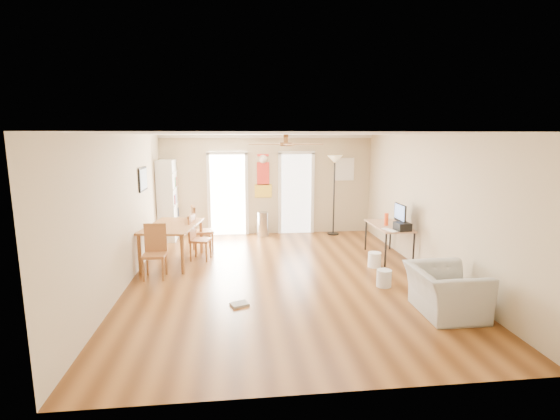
{
  "coord_description": "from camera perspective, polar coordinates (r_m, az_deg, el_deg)",
  "views": [
    {
      "loc": [
        -0.86,
        -7.16,
        2.56
      ],
      "look_at": [
        0.0,
        0.6,
        1.15
      ],
      "focal_mm": 26.25,
      "sensor_mm": 36.0,
      "label": 1
    }
  ],
  "objects": [
    {
      "name": "ceiling",
      "position": [
        7.22,
        0.53,
        10.55
      ],
      "size": [
        5.5,
        7.0,
        0.0
      ],
      "primitive_type": null,
      "color": "silver",
      "rests_on": "floor"
    },
    {
      "name": "ceiling_fan",
      "position": [
        6.92,
        0.83,
        9.16
      ],
      "size": [
        1.24,
        1.24,
        0.2
      ],
      "primitive_type": null,
      "color": "#593819",
      "rests_on": "ceiling"
    },
    {
      "name": "imac",
      "position": [
        8.67,
        16.38,
        -0.83
      ],
      "size": [
        0.24,
        0.54,
        0.5
      ],
      "primitive_type": null,
      "rotation": [
        0.0,
        0.0,
        -0.31
      ],
      "color": "black",
      "rests_on": "computer_desk"
    },
    {
      "name": "ac_grille",
      "position": [
        11.06,
        9.0,
        5.64
      ],
      "size": [
        0.5,
        0.04,
        0.6
      ],
      "primitive_type": "cube",
      "color": "white",
      "rests_on": "wall_back"
    },
    {
      "name": "wall_right",
      "position": [
        8.12,
        20.17,
        0.68
      ],
      "size": [
        0.04,
        7.0,
        2.6
      ],
      "primitive_type": null,
      "color": "beige",
      "rests_on": "floor"
    },
    {
      "name": "bathroom_doorway",
      "position": [
        10.87,
        2.26,
        2.23
      ],
      "size": [
        0.8,
        0.1,
        2.1
      ],
      "primitive_type": null,
      "color": "white",
      "rests_on": "wall_back"
    },
    {
      "name": "dining_table",
      "position": [
        8.7,
        -14.69,
        -4.55
      ],
      "size": [
        1.18,
        1.7,
        0.78
      ],
      "primitive_type": null,
      "rotation": [
        0.0,
        0.0,
        -0.16
      ],
      "color": "olive",
      "rests_on": "floor"
    },
    {
      "name": "dining_chair_right_a",
      "position": [
        9.33,
        -10.73,
        -2.6
      ],
      "size": [
        0.51,
        0.51,
        1.03
      ],
      "primitive_type": null,
      "rotation": [
        0.0,
        0.0,
        1.81
      ],
      "color": "olive",
      "rests_on": "floor"
    },
    {
      "name": "floor_cloth",
      "position": [
        6.47,
        -5.66,
        -12.93
      ],
      "size": [
        0.31,
        0.28,
        0.04
      ],
      "primitive_type": "cube",
      "rotation": [
        0.0,
        0.0,
        0.38
      ],
      "color": "#A2A29D",
      "rests_on": "floor"
    },
    {
      "name": "wall_left",
      "position": [
        7.51,
        -20.79,
        -0.09
      ],
      "size": [
        0.04,
        7.0,
        2.6
      ],
      "primitive_type": null,
      "color": "beige",
      "rests_on": "floor"
    },
    {
      "name": "wall_decal",
      "position": [
        10.72,
        -2.37,
        4.81
      ],
      "size": [
        0.46,
        0.03,
        1.1
      ],
      "primitive_type": "cube",
      "color": "red",
      "rests_on": "wall_back"
    },
    {
      "name": "torchiere_lamp",
      "position": [
        10.78,
        7.53,
        2.02
      ],
      "size": [
        0.45,
        0.45,
        2.08
      ],
      "primitive_type": null,
      "rotation": [
        0.0,
        0.0,
        0.17
      ],
      "color": "black",
      "rests_on": "floor"
    },
    {
      "name": "trash_can",
      "position": [
        10.62,
        -2.41,
        -1.98
      ],
      "size": [
        0.3,
        0.3,
        0.63
      ],
      "primitive_type": "cylinder",
      "rotation": [
        0.0,
        0.0,
        -0.03
      ],
      "color": "#A9A9AB",
      "rests_on": "floor"
    },
    {
      "name": "framed_poster",
      "position": [
        8.81,
        -18.57,
        4.1
      ],
      "size": [
        0.04,
        0.66,
        0.48
      ],
      "primitive_type": "cube",
      "color": "black",
      "rests_on": "wall_left"
    },
    {
      "name": "wastebasket_a",
      "position": [
        8.39,
        13.03,
        -6.76
      ],
      "size": [
        0.31,
        0.31,
        0.29
      ],
      "primitive_type": "cylinder",
      "rotation": [
        0.0,
        0.0,
        0.26
      ],
      "color": "white",
      "rests_on": "floor"
    },
    {
      "name": "dining_chair_right_b",
      "position": [
        8.72,
        -11.03,
        -3.79
      ],
      "size": [
        0.47,
        0.47,
        0.95
      ],
      "primitive_type": null,
      "rotation": [
        0.0,
        0.0,
        1.35
      ],
      "color": "#AC6537",
      "rests_on": "floor"
    },
    {
      "name": "dining_chair_near",
      "position": [
        7.79,
        -17.13,
        -5.64
      ],
      "size": [
        0.4,
        0.4,
        0.98
      ],
      "primitive_type": null,
      "rotation": [
        0.0,
        0.0,
        -0.0
      ],
      "color": "#965A30",
      "rests_on": "floor"
    },
    {
      "name": "keyboard",
      "position": [
        8.48,
        15.02,
        -2.7
      ],
      "size": [
        0.23,
        0.39,
        0.01
      ],
      "primitive_type": "cube",
      "rotation": [
        0.0,
        0.0,
        0.31
      ],
      "color": "white",
      "rests_on": "computer_desk"
    },
    {
      "name": "orange_bottle",
      "position": [
        8.9,
        14.6,
        -1.26
      ],
      "size": [
        0.1,
        0.1,
        0.26
      ],
      "primitive_type": "cylinder",
      "rotation": [
        0.0,
        0.0,
        -0.24
      ],
      "color": "#FB4A16",
      "rests_on": "computer_desk"
    },
    {
      "name": "bookshelf",
      "position": [
        10.58,
        -15.34,
        1.36
      ],
      "size": [
        0.6,
        0.97,
        1.99
      ],
      "primitive_type": null,
      "rotation": [
        0.0,
        0.0,
        0.24
      ],
      "color": "silver",
      "rests_on": "floor"
    },
    {
      "name": "wastebasket_b",
      "position": [
        7.37,
        14.29,
        -9.19
      ],
      "size": [
        0.31,
        0.31,
        0.29
      ],
      "primitive_type": "cylinder",
      "rotation": [
        0.0,
        0.0,
        0.25
      ],
      "color": "silver",
      "rests_on": "floor"
    },
    {
      "name": "computer_desk",
      "position": [
        9.05,
        14.84,
        -4.23
      ],
      "size": [
        0.66,
        1.32,
        0.71
      ],
      "primitive_type": null,
      "color": "tan",
      "rests_on": "floor"
    },
    {
      "name": "crown_molding",
      "position": [
        7.22,
        0.53,
        10.24
      ],
      "size": [
        5.5,
        7.0,
        0.08
      ],
      "primitive_type": null,
      "color": "white",
      "rests_on": "wall_back"
    },
    {
      "name": "kitchen_doorway",
      "position": [
        10.76,
        -7.28,
        2.07
      ],
      "size": [
        0.9,
        0.1,
        2.1
      ],
      "primitive_type": null,
      "color": "white",
      "rests_on": "wall_back"
    },
    {
      "name": "printer",
      "position": [
        8.53,
        16.68,
        -2.21
      ],
      "size": [
        0.29,
        0.33,
        0.16
      ],
      "primitive_type": "cube",
      "rotation": [
        0.0,
        0.0,
        0.07
      ],
      "color": "black",
      "rests_on": "computer_desk"
    },
    {
      "name": "wall_front",
      "position": [
        3.97,
        6.61,
        -8.32
      ],
      "size": [
        5.5,
        0.04,
        2.6
      ],
      "primitive_type": null,
      "color": "beige",
      "rests_on": "floor"
    },
    {
      "name": "floor",
      "position": [
        7.65,
        0.5,
        -9.3
      ],
      "size": [
        7.0,
        7.0,
        0.0
      ],
      "primitive_type": "plane",
      "color": "brown",
      "rests_on": "ground"
    },
    {
      "name": "armchair",
      "position": [
        6.51,
        22.04,
        -10.44
      ],
      "size": [
        0.93,
        1.06,
        0.68
      ],
      "primitive_type": "imported",
      "rotation": [
        0.0,
        0.0,
        1.56
      ],
      "color": "#ACADA8",
      "rests_on": "floor"
    },
    {
      "name": "wall_back",
      "position": [
        10.77,
        -1.7,
        3.5
      ],
      "size": [
        5.5,
        0.04,
        2.6
      ],
      "primitive_type": null,
      "color": "beige",
      "rests_on": "floor"
    }
  ]
}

